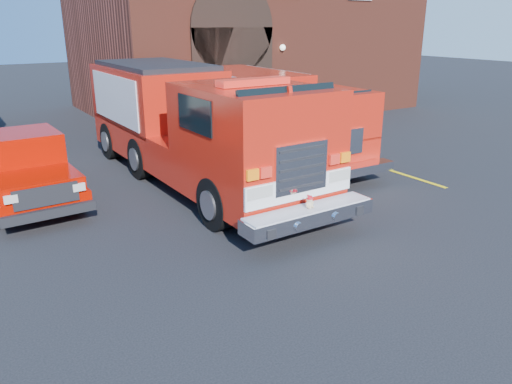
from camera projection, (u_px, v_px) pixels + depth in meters
ground at (225, 235)px, 10.37m from camera, size 100.00×100.00×0.00m
parking_stripe_near at (403, 174)px, 14.49m from camera, size 0.12×3.00×0.01m
parking_stripe_mid at (334, 153)px, 16.88m from camera, size 0.12×3.00×0.01m
parking_stripe_far at (283, 136)px, 19.27m from camera, size 0.12×3.00×0.01m
fire_station at (243, 21)px, 24.72m from camera, size 15.20×10.20×8.45m
fire_engine at (193, 124)px, 13.43m from camera, size 2.92×10.01×3.08m
pickup_truck at (21, 167)px, 12.30m from camera, size 2.06×5.33×1.73m
secondary_truck at (267, 112)px, 16.05m from camera, size 2.69×8.17×2.64m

